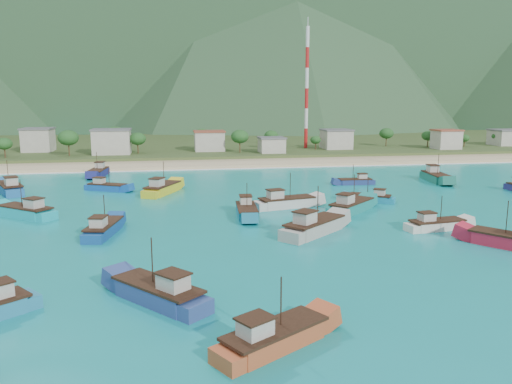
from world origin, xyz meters
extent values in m
plane|color=#0D8093|center=(0.00, 0.00, 0.00)|extent=(600.00, 600.00, 0.00)
cube|color=beige|center=(0.00, 79.00, 0.00)|extent=(400.00, 18.00, 1.20)
cube|color=#385123|center=(0.00, 140.00, 0.00)|extent=(400.00, 110.00, 2.40)
cube|color=white|center=(0.00, 69.50, 0.00)|extent=(400.00, 2.50, 0.08)
cube|color=#385942|center=(120.00, 400.00, 100.00)|extent=(1100.00, 160.00, 200.00)
cube|color=#284C2D|center=(-40.00, 300.00, 75.00)|extent=(800.00, 160.00, 150.00)
cone|color=#284C2D|center=(60.00, 300.00, 85.00)|extent=(280.00, 280.00, 170.00)
cube|color=beige|center=(-56.29, 111.94, 5.26)|extent=(9.03, 9.87, 7.32)
cube|color=beige|center=(-31.08, 98.93, 5.34)|extent=(11.45, 8.89, 7.49)
cube|color=beige|center=(0.24, 103.71, 4.76)|extent=(9.77, 8.15, 6.31)
cube|color=beige|center=(19.88, 94.65, 3.88)|extent=(7.87, 7.94, 4.56)
cube|color=beige|center=(44.95, 103.51, 4.77)|extent=(9.42, 9.08, 6.34)
cube|color=beige|center=(82.81, 96.30, 4.75)|extent=(8.29, 7.37, 6.31)
cube|color=beige|center=(114.32, 105.68, 4.35)|extent=(12.82, 9.17, 5.49)
cylinder|color=red|center=(35.12, 108.00, 5.09)|extent=(1.20, 1.20, 6.99)
cylinder|color=white|center=(35.12, 108.00, 12.08)|extent=(1.20, 1.20, 6.99)
cylinder|color=red|center=(35.12, 108.00, 19.07)|extent=(1.20, 1.20, 6.99)
cylinder|color=white|center=(35.12, 108.00, 26.06)|extent=(1.20, 1.20, 6.99)
cylinder|color=red|center=(35.12, 108.00, 33.05)|extent=(1.20, 1.20, 6.99)
cylinder|color=white|center=(35.12, 108.00, 40.03)|extent=(1.20, 1.20, 6.99)
cube|color=#1E5EA1|center=(-45.31, 41.60, 0.68)|extent=(8.19, 12.24, 2.16)
cube|color=beige|center=(-44.28, 39.40, 2.64)|extent=(3.11, 3.36, 1.75)
cylinder|color=#382114|center=(-45.59, 42.21, 4.19)|extent=(0.12, 0.12, 4.86)
cube|color=#1A6756|center=(47.50, 39.92, 0.67)|extent=(5.09, 12.14, 2.14)
cube|color=beige|center=(47.84, 42.30, 2.61)|extent=(2.51, 2.95, 1.74)
cylinder|color=#382114|center=(47.41, 39.26, 4.15)|extent=(0.12, 0.12, 4.82)
cube|color=teal|center=(23.43, 20.84, 0.36)|extent=(8.39, 6.64, 1.53)
cube|color=beige|center=(24.87, 19.91, 1.75)|extent=(2.44, 2.33, 1.24)
cylinder|color=#382114|center=(23.03, 21.10, 2.84)|extent=(0.12, 0.12, 3.43)
cube|color=navy|center=(-30.70, 62.00, 0.59)|extent=(4.38, 11.18, 1.98)
cube|color=beige|center=(-30.45, 64.22, 2.39)|extent=(2.25, 2.68, 1.61)
cylinder|color=#382114|center=(-30.76, 61.38, 3.81)|extent=(0.12, 0.12, 4.46)
cube|color=beige|center=(6.97, 18.39, 0.60)|extent=(11.50, 5.70, 2.01)
cube|color=beige|center=(4.77, 17.87, 2.42)|extent=(2.91, 2.54, 1.63)
cylinder|color=#382114|center=(7.58, 18.53, 3.87)|extent=(0.12, 0.12, 4.52)
cube|color=navy|center=(27.58, 39.46, 0.35)|extent=(8.33, 2.70, 1.50)
cube|color=beige|center=(29.27, 39.41, 1.71)|extent=(1.92, 1.57, 1.22)
cylinder|color=#382114|center=(27.11, 39.48, 2.79)|extent=(0.12, 0.12, 3.38)
cube|color=silver|center=(25.06, -0.17, 0.43)|extent=(9.41, 3.85, 1.66)
cube|color=beige|center=(23.20, -0.41, 1.94)|extent=(2.27, 1.93, 1.35)
cylinder|color=#382114|center=(25.57, -0.10, 3.13)|extent=(0.12, 0.12, 3.74)
cube|color=#17807A|center=(16.98, 13.13, 0.63)|extent=(10.63, 10.19, 2.07)
cube|color=beige|center=(15.27, 11.55, 2.51)|extent=(3.31, 3.28, 1.68)
cylinder|color=#382114|center=(17.45, 13.57, 3.99)|extent=(0.12, 0.12, 4.65)
cube|color=#13ACB7|center=(-36.29, 18.41, 0.60)|extent=(10.67, 9.41, 2.01)
cube|color=beige|center=(-34.52, 17.00, 2.42)|extent=(3.22, 3.14, 1.63)
cylinder|color=#382114|center=(-36.78, 18.80, 3.86)|extent=(0.12, 0.12, 4.51)
cube|color=#BB1E36|center=(29.56, -10.04, 0.59)|extent=(9.04, 10.68, 1.98)
cylinder|color=#382114|center=(29.19, -9.55, 3.81)|extent=(0.12, 0.12, 4.45)
cube|color=#18738F|center=(-1.00, 12.97, 0.52)|extent=(3.70, 10.27, 1.83)
cube|color=beige|center=(-0.85, 15.03, 2.18)|extent=(2.01, 2.42, 1.49)
cylinder|color=#382114|center=(-1.04, 12.40, 3.50)|extent=(0.12, 0.12, 4.13)
cube|color=navy|center=(-14.54, -20.14, 0.61)|extent=(9.68, 10.52, 2.01)
cube|color=beige|center=(-13.07, -21.85, 2.43)|extent=(3.17, 3.23, 1.63)
cylinder|color=#382114|center=(-14.95, -19.66, 3.87)|extent=(0.12, 0.12, 4.52)
cube|color=gold|center=(-14.66, 35.64, 0.65)|extent=(8.09, 11.85, 2.09)
cube|color=beige|center=(-15.69, 33.52, 2.55)|extent=(3.04, 3.28, 1.70)
cylinder|color=#382114|center=(-14.38, 36.23, 4.05)|extent=(0.12, 0.12, 4.71)
cube|color=#134FA9|center=(-26.08, 40.94, 0.43)|extent=(9.30, 6.54, 1.65)
cube|color=beige|center=(-27.73, 41.79, 1.92)|extent=(2.59, 2.42, 1.34)
cylinder|color=#382114|center=(-25.62, 40.70, 3.11)|extent=(0.12, 0.12, 3.71)
cube|color=#13478C|center=(-22.48, 5.57, 0.51)|extent=(4.93, 10.42, 1.82)
cube|color=beige|center=(-22.89, 3.56, 2.16)|extent=(2.26, 2.60, 1.48)
cylinder|color=#382114|center=(-22.36, 6.13, 3.47)|extent=(0.12, 0.12, 4.10)
cube|color=#A4A196|center=(6.83, 0.76, 0.70)|extent=(11.46, 10.60, 2.19)
cube|color=beige|center=(4.97, -0.85, 2.69)|extent=(3.52, 3.47, 1.78)
cylinder|color=#382114|center=(7.35, 1.21, 4.26)|extent=(0.12, 0.12, 4.94)
cube|color=#B55029|center=(-5.50, -30.49, 0.51)|extent=(10.07, 7.73, 1.82)
cube|color=beige|center=(-7.25, -31.56, 2.16)|extent=(2.89, 2.75, 1.48)
cylinder|color=#382114|center=(-5.01, -30.20, 3.46)|extent=(0.12, 0.12, 4.09)
camera|label=1|loc=(-13.00, -65.11, 18.65)|focal=35.00mm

